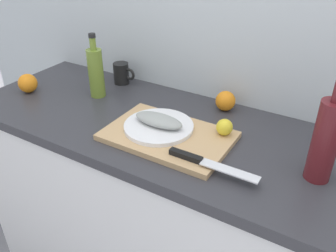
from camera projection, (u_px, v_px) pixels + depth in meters
name	position (u px, v px, depth m)	size (l,w,h in m)	color
back_wall	(255.00, 17.00, 1.29)	(3.20, 0.05, 2.50)	silver
kitchen_counter	(204.00, 231.00, 1.46)	(2.00, 0.60, 0.90)	white
cutting_board	(168.00, 136.00, 1.23)	(0.43, 0.28, 0.02)	tan
white_plate	(159.00, 126.00, 1.25)	(0.25, 0.25, 0.01)	white
fish_fillet	(159.00, 120.00, 1.24)	(0.19, 0.08, 0.04)	#999E99
chef_knife	(201.00, 161.00, 1.07)	(0.29, 0.04, 0.02)	silver
lemon_0	(224.00, 127.00, 1.20)	(0.06, 0.06, 0.06)	yellow
olive_oil_bottle	(96.00, 72.00, 1.47)	(0.06, 0.06, 0.27)	olive
wine_bottle	(326.00, 140.00, 0.98)	(0.07, 0.07, 0.34)	#59191E
coffee_mug_1	(122.00, 73.00, 1.62)	(0.11, 0.07, 0.10)	black
orange_0	(225.00, 101.00, 1.39)	(0.08, 0.08, 0.08)	orange
orange_2	(28.00, 83.00, 1.54)	(0.08, 0.08, 0.08)	orange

